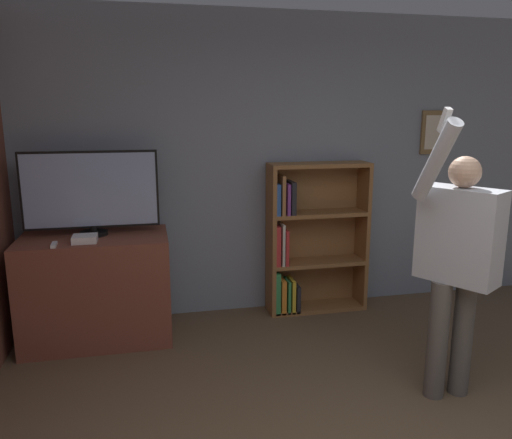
# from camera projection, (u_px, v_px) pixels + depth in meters

# --- Properties ---
(wall_back) EXTENTS (6.35, 0.09, 2.70)m
(wall_back) POSITION_uv_depth(u_px,v_px,m) (266.00, 166.00, 4.55)
(wall_back) COLOR gray
(wall_back) RESTS_ON ground_plane
(tv_ledge) EXTENTS (1.15, 0.65, 0.87)m
(tv_ledge) POSITION_uv_depth(u_px,v_px,m) (97.00, 288.00, 4.05)
(tv_ledge) COLOR brown
(tv_ledge) RESTS_ON ground_plane
(television) EXTENTS (1.05, 0.22, 0.67)m
(television) POSITION_uv_depth(u_px,v_px,m) (91.00, 192.00, 3.93)
(television) COLOR black
(television) RESTS_ON tv_ledge
(game_console) EXTENTS (0.18, 0.16, 0.05)m
(game_console) POSITION_uv_depth(u_px,v_px,m) (85.00, 239.00, 3.78)
(game_console) COLOR white
(game_console) RESTS_ON tv_ledge
(remote_loose) EXTENTS (0.04, 0.14, 0.02)m
(remote_loose) POSITION_uv_depth(u_px,v_px,m) (54.00, 245.00, 3.67)
(remote_loose) COLOR white
(remote_loose) RESTS_ON tv_ledge
(bookshelf) EXTENTS (0.92, 0.28, 1.39)m
(bookshelf) POSITION_uv_depth(u_px,v_px,m) (308.00, 241.00, 4.60)
(bookshelf) COLOR brown
(bookshelf) RESTS_ON ground_plane
(person) EXTENTS (0.63, 0.57, 1.87)m
(person) POSITION_uv_depth(u_px,v_px,m) (458.00, 255.00, 3.11)
(person) COLOR #56514C
(person) RESTS_ON ground_plane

